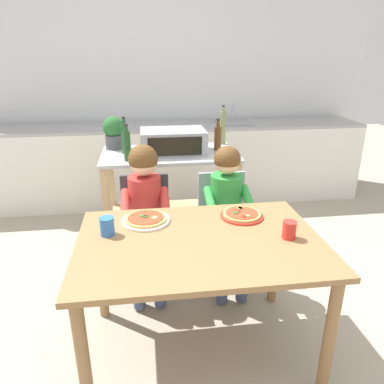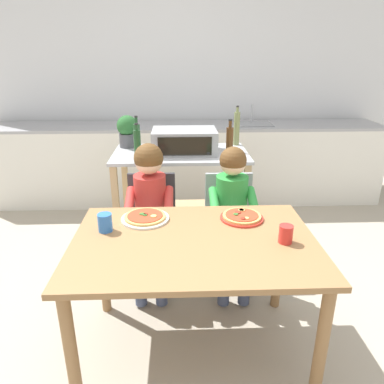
{
  "view_description": "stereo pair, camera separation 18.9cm",
  "coord_description": "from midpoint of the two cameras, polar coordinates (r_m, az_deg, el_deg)",
  "views": [
    {
      "loc": [
        -0.27,
        -1.65,
        1.64
      ],
      "look_at": [
        0.0,
        0.3,
        0.88
      ],
      "focal_mm": 34.01,
      "sensor_mm": 36.0,
      "label": 1
    },
    {
      "loc": [
        -0.08,
        -1.67,
        1.64
      ],
      "look_at": [
        0.0,
        0.3,
        0.88
      ],
      "focal_mm": 34.01,
      "sensor_mm": 36.0,
      "label": 2
    }
  ],
  "objects": [
    {
      "name": "ground_plane",
      "position": [
        3.2,
        1.14,
        -9.64
      ],
      "size": [
        10.88,
        10.88,
        0.0
      ],
      "primitive_type": "plane",
      "color": "#A89E8C"
    },
    {
      "name": "back_wall_tiled",
      "position": [
        4.45,
        -0.06,
        17.4
      ],
      "size": [
        4.9,
        0.12,
        2.7
      ],
      "color": "silver",
      "rests_on": "ground"
    },
    {
      "name": "kitchen_counter",
      "position": [
        4.21,
        0.17,
        4.59
      ],
      "size": [
        4.41,
        0.6,
        1.08
      ],
      "color": "silver",
      "rests_on": "ground"
    },
    {
      "name": "kitchen_island_cart",
      "position": [
        3.12,
        -0.02,
        1.29
      ],
      "size": [
        1.12,
        0.63,
        0.86
      ],
      "color": "#B7BABF",
      "rests_on": "ground"
    },
    {
      "name": "toaster_oven",
      "position": [
        3.02,
        0.6,
        7.97
      ],
      "size": [
        0.52,
        0.37,
        0.19
      ],
      "color": "#999BA0",
      "rests_on": "kitchen_island_cart"
    },
    {
      "name": "bottle_clear_vinegar",
      "position": [
        3.05,
        -6.85,
        8.5
      ],
      "size": [
        0.06,
        0.06,
        0.3
      ],
      "color": "#1E4723",
      "rests_on": "kitchen_island_cart"
    },
    {
      "name": "bottle_slim_sauce",
      "position": [
        3.08,
        7.7,
        8.32
      ],
      "size": [
        0.06,
        0.06,
        0.27
      ],
      "color": "#4C2D14",
      "rests_on": "kitchen_island_cart"
    },
    {
      "name": "bottle_brown_beer",
      "position": [
        3.3,
        8.68,
        9.88
      ],
      "size": [
        0.05,
        0.05,
        0.35
      ],
      "color": "olive",
      "rests_on": "kitchen_island_cart"
    },
    {
      "name": "bottle_squat_spirits",
      "position": [
        2.83,
        -6.68,
        7.48
      ],
      "size": [
        0.06,
        0.06,
        0.28
      ],
      "color": "#1E4723",
      "rests_on": "kitchen_island_cart"
    },
    {
      "name": "potted_herb_plant",
      "position": [
        3.22,
        -8.44,
        9.53
      ],
      "size": [
        0.18,
        0.18,
        0.28
      ],
      "color": "#4C4C51",
      "rests_on": "kitchen_island_cart"
    },
    {
      "name": "dining_table",
      "position": [
        1.95,
        3.17,
        -10.1
      ],
      "size": [
        1.27,
        0.87,
        0.73
      ],
      "color": "olive",
      "rests_on": "ground"
    },
    {
      "name": "dining_chair_left",
      "position": [
        2.66,
        -4.26,
        -4.74
      ],
      "size": [
        0.36,
        0.36,
        0.81
      ],
      "color": "#333338",
      "rests_on": "ground"
    },
    {
      "name": "dining_chair_right",
      "position": [
        2.68,
        7.87,
        -4.66
      ],
      "size": [
        0.36,
        0.36,
        0.81
      ],
      "color": "gray",
      "rests_on": "ground"
    },
    {
      "name": "child_in_red_shirt",
      "position": [
        2.47,
        -4.47,
        -1.6
      ],
      "size": [
        0.32,
        0.42,
        1.06
      ],
      "color": "#424C6B",
      "rests_on": "ground"
    },
    {
      "name": "child_in_green_shirt",
      "position": [
        2.5,
        8.54,
        -2.12
      ],
      "size": [
        0.32,
        0.42,
        1.03
      ],
      "color": "#424C6B",
      "rests_on": "ground"
    },
    {
      "name": "pizza_plate_white",
      "position": [
        2.12,
        -4.83,
        -4.06
      ],
      "size": [
        0.28,
        0.28,
        0.03
      ],
      "color": "white",
      "rests_on": "dining_table"
    },
    {
      "name": "pizza_plate_red_rimmed",
      "position": [
        2.15,
        10.32,
        -3.89
      ],
      "size": [
        0.25,
        0.25,
        0.03
      ],
      "color": "red",
      "rests_on": "dining_table"
    },
    {
      "name": "drinking_cup_blue",
      "position": [
        2.0,
        -10.87,
        -4.79
      ],
      "size": [
        0.08,
        0.08,
        0.1
      ],
      "primitive_type": "cylinder",
      "color": "blue",
      "rests_on": "dining_table"
    },
    {
      "name": "drinking_cup_red",
      "position": [
        1.94,
        17.24,
        -6.38
      ],
      "size": [
        0.07,
        0.07,
        0.09
      ],
      "primitive_type": "cylinder",
      "color": "red",
      "rests_on": "dining_table"
    }
  ]
}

